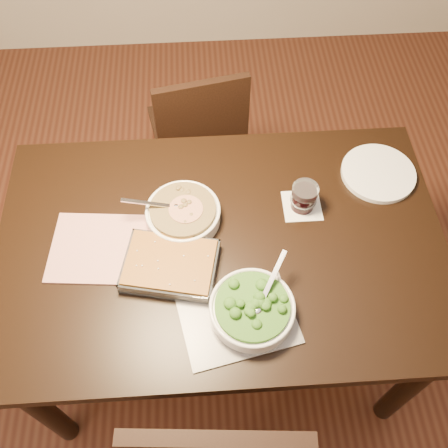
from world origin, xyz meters
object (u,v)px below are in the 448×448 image
wine_tumbler (304,197)px  dinner_plate (378,173)px  stew_bowl (183,213)px  chair_far (199,132)px  baking_dish (170,265)px  broccoli_bowl (252,309)px  table (221,258)px

wine_tumbler → dinner_plate: bearing=22.3°
stew_bowl → chair_far: bearing=84.9°
chair_far → baking_dish: bearing=71.7°
broccoli_bowl → chair_far: (-0.13, 1.00, -0.33)m
broccoli_bowl → dinner_plate: (0.48, 0.48, -0.02)m
chair_far → wine_tumbler: bearing=105.8°
chair_far → table: bearing=82.8°
stew_bowl → dinner_plate: size_ratio=1.05×
broccoli_bowl → wine_tumbler: size_ratio=2.75×
broccoli_bowl → baking_dish: broccoli_bowl is taller
table → baking_dish: 0.21m
wine_tumbler → chair_far: 0.79m
table → wine_tumbler: size_ratio=14.97×
table → broccoli_bowl: broccoli_bowl is taller
baking_dish → chair_far: chair_far is taller
stew_bowl → dinner_plate: (0.66, 0.14, -0.02)m
baking_dish → wine_tumbler: size_ratio=3.29×
table → wine_tumbler: bearing=24.4°
wine_tumbler → chair_far: bearing=117.2°
stew_bowl → baking_dish: bearing=-103.3°
stew_bowl → broccoli_bowl: 0.39m
dinner_plate → chair_far: (-0.60, 0.52, -0.30)m
baking_dish → chair_far: size_ratio=0.38×
stew_bowl → wine_tumbler: 0.39m
table → wine_tumbler: 0.33m
table → dinner_plate: (0.55, 0.24, 0.10)m
broccoli_bowl → table: bearing=106.5°
table → broccoli_bowl: bearing=-73.5°
chair_far → dinner_plate: bearing=127.8°
baking_dish → dinner_plate: baking_dish is taller
baking_dish → broccoli_bowl: bearing=-22.7°
stew_bowl → chair_far: (0.06, 0.66, -0.33)m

